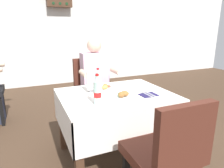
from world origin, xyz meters
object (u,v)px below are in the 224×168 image
chair_far_diner_seat (91,89)px  chair_near_camera_side (166,153)px  plate_far_diner (106,87)px  plate_near_camera (122,96)px  cola_bottle_secondary (97,91)px  seated_diner_far (96,79)px  beer_glass_left (90,82)px  main_dining_table (116,109)px  cola_bottle_primary (98,83)px  napkin_cutlery_set (148,95)px

chair_far_diner_seat → chair_near_camera_side: 1.68m
plate_far_diner → chair_near_camera_side: bearing=-88.6°
plate_near_camera → cola_bottle_secondary: 0.30m
seated_diner_far → beer_glass_left: size_ratio=5.50×
main_dining_table → plate_near_camera: bearing=-89.7°
main_dining_table → seated_diner_far: bearing=86.9°
beer_glass_left → plate_near_camera: bearing=-52.2°
plate_far_diner → beer_glass_left: beer_glass_left is taller
cola_bottle_primary → main_dining_table: bearing=-18.6°
main_dining_table → beer_glass_left: bearing=146.9°
chair_far_diner_seat → seated_diner_far: 0.20m
chair_near_camera_side → plate_near_camera: 0.72m
chair_near_camera_side → seated_diner_far: seated_diner_far is taller
chair_far_diner_seat → chair_near_camera_side: size_ratio=1.00×
napkin_cutlery_set → cola_bottle_secondary: bearing=-175.7°
main_dining_table → chair_near_camera_side: chair_near_camera_side is taller
beer_glass_left → napkin_cutlery_set: (0.51, -0.32, -0.11)m
cola_bottle_primary → seated_diner_far: bearing=72.7°
cola_bottle_secondary → seated_diner_far: bearing=71.7°
main_dining_table → napkin_cutlery_set: napkin_cutlery_set is taller
chair_far_diner_seat → plate_near_camera: bearing=-90.0°
chair_far_diner_seat → seated_diner_far: (0.04, -0.11, 0.16)m
chair_far_diner_seat → cola_bottle_secondary: (-0.27, -1.06, 0.30)m
chair_far_diner_seat → plate_near_camera: 1.01m
plate_near_camera → seated_diner_far: bearing=87.5°
plate_far_diner → beer_glass_left: size_ratio=1.12×
chair_far_diner_seat → cola_bottle_secondary: cola_bottle_secondary is taller
plate_near_camera → cola_bottle_primary: 0.28m
beer_glass_left → cola_bottle_secondary: size_ratio=0.81×
chair_far_diner_seat → beer_glass_left: 0.79m
chair_far_diner_seat → seated_diner_far: seated_diner_far is taller
seated_diner_far → chair_near_camera_side: bearing=-91.4°
seated_diner_far → plate_far_diner: bearing=-97.0°
plate_near_camera → cola_bottle_secondary: bearing=-166.3°
seated_diner_far → plate_near_camera: bearing=-92.5°
cola_bottle_primary → cola_bottle_secondary: size_ratio=0.98×
main_dining_table → plate_far_diner: size_ratio=4.40×
plate_near_camera → cola_bottle_secondary: (-0.27, -0.07, 0.10)m
chair_far_diner_seat → chair_near_camera_side: (-0.00, -1.68, 0.00)m
chair_far_diner_seat → chair_near_camera_side: same height
plate_far_diner → seated_diner_far: bearing=83.0°
plate_far_diner → beer_glass_left: bearing=-164.2°
main_dining_table → cola_bottle_primary: 0.34m
chair_near_camera_side → napkin_cutlery_set: 0.75m
chair_far_diner_seat → cola_bottle_secondary: size_ratio=3.45×
beer_glass_left → cola_bottle_secondary: (-0.04, -0.36, 0.01)m
cola_bottle_secondary → chair_near_camera_side: bearing=-66.4°
seated_diner_far → cola_bottle_primary: 0.72m
chair_near_camera_side → plate_far_diner: size_ratio=3.77×
chair_near_camera_side → napkin_cutlery_set: bearing=67.0°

